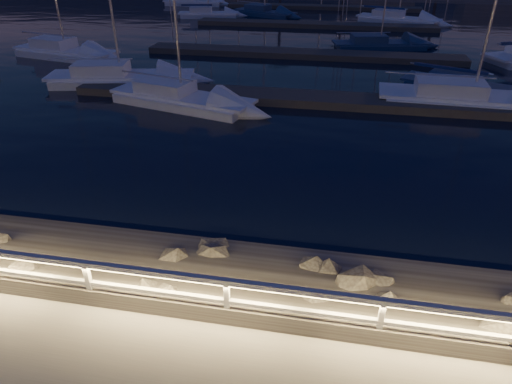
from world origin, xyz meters
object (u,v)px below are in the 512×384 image
(sailboat_k, at_px, (396,18))
(sailboat_i, at_px, (207,13))
(sailboat_f, at_px, (117,76))
(sailboat_g, at_px, (378,43))
(sailboat_a, at_px, (64,51))
(sailboat_m, at_px, (192,1))
(sailboat_b, at_px, (178,96))
(sailboat_c, at_px, (467,97))
(sailboat_h, at_px, (471,86))
(guard_rail, at_px, (175,284))
(sailboat_n, at_px, (263,12))

(sailboat_k, bearing_deg, sailboat_i, -157.83)
(sailboat_f, bearing_deg, sailboat_g, 27.29)
(sailboat_a, bearing_deg, sailboat_m, 100.82)
(sailboat_b, xyz_separation_m, sailboat_m, (-10.63, 35.72, 0.01))
(sailboat_i, distance_m, sailboat_k, 18.95)
(sailboat_a, relative_size, sailboat_c, 0.86)
(sailboat_h, height_order, sailboat_i, sailboat_h)
(sailboat_h, bearing_deg, guard_rail, -92.98)
(sailboat_b, relative_size, sailboat_h, 1.00)
(sailboat_f, height_order, sailboat_g, sailboat_f)
(sailboat_a, height_order, sailboat_m, sailboat_a)
(sailboat_h, bearing_deg, sailboat_b, -138.25)
(sailboat_c, height_order, sailboat_i, sailboat_c)
(sailboat_b, relative_size, sailboat_c, 0.84)
(sailboat_a, xyz_separation_m, sailboat_h, (26.10, -3.58, -0.07))
(guard_rail, bearing_deg, sailboat_c, 61.58)
(sailboat_b, distance_m, sailboat_m, 37.26)
(sailboat_m, bearing_deg, sailboat_i, -66.17)
(guard_rail, xyz_separation_m, sailboat_c, (9.17, 16.94, -0.91))
(sailboat_n, bearing_deg, sailboat_i, -134.97)
(sailboat_i, distance_m, sailboat_m, 9.59)
(sailboat_a, height_order, sailboat_h, sailboat_a)
(sailboat_k, relative_size, sailboat_m, 1.09)
(sailboat_a, height_order, sailboat_k, sailboat_k)
(guard_rail, distance_m, sailboat_n, 44.15)
(sailboat_b, xyz_separation_m, sailboat_g, (10.39, 15.22, -0.04))
(sailboat_b, bearing_deg, sailboat_a, 158.64)
(sailboat_c, relative_size, sailboat_k, 1.14)
(sailboat_m, distance_m, sailboat_n, 11.77)
(sailboat_m, height_order, sailboat_n, sailboat_m)
(sailboat_h, bearing_deg, sailboat_m, 153.53)
(sailboat_f, xyz_separation_m, sailboat_h, (19.50, 1.85, -0.06))
(sailboat_c, relative_size, sailboat_f, 1.10)
(guard_rail, distance_m, sailboat_g, 30.19)
(sailboat_i, height_order, sailboat_n, sailboat_n)
(sailboat_c, xyz_separation_m, sailboat_g, (-3.80, 12.75, -0.07))
(sailboat_i, bearing_deg, sailboat_h, -58.34)
(guard_rail, xyz_separation_m, sailboat_g, (5.37, 29.69, -0.98))
(sailboat_c, relative_size, sailboat_n, 1.30)
(guard_rail, distance_m, sailboat_h, 21.58)
(sailboat_g, bearing_deg, sailboat_b, -137.65)
(sailboat_m, bearing_deg, sailboat_k, -22.55)
(sailboat_b, xyz_separation_m, sailboat_i, (-6.30, 27.16, -0.03))
(sailboat_f, xyz_separation_m, sailboat_n, (3.89, 26.42, -0.05))
(sailboat_k, relative_size, sailboat_n, 1.14)
(sailboat_n, bearing_deg, sailboat_h, -33.52)
(sailboat_g, relative_size, sailboat_m, 0.96)
(sailboat_g, bearing_deg, guard_rail, -113.57)
(sailboat_a, height_order, sailboat_n, sailboat_a)
(guard_rail, xyz_separation_m, sailboat_b, (-5.02, 14.47, -0.94))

